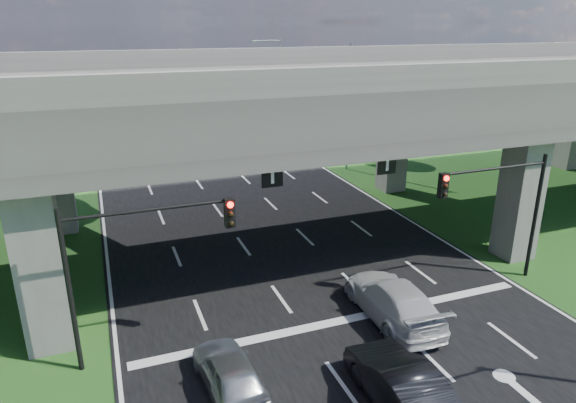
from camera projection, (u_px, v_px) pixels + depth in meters
ground at (389, 372)px, 17.85m from camera, size 160.00×160.00×0.00m
road at (287, 256)px, 26.67m from camera, size 18.00×120.00×0.03m
overpass at (273, 98)px, 25.82m from camera, size 80.00×15.00×10.00m
signal_right at (502, 199)px, 22.55m from camera, size 5.76×0.54×6.00m
signal_left at (134, 252)px, 17.34m from camera, size 5.76×0.54×6.00m
streetlight_far at (345, 98)px, 40.46m from camera, size 3.38×0.25×10.00m
streetlight_beyond at (277, 78)px, 54.59m from camera, size 3.38×0.25×10.00m
tree_left_near at (10, 127)px, 34.55m from camera, size 4.50×4.50×7.80m
tree_left_far at (42, 93)px, 48.90m from camera, size 4.80×4.80×8.32m
tree_right_near at (354, 106)px, 45.43m from camera, size 4.20×4.20×7.28m
tree_right_mid at (343, 96)px, 53.60m from camera, size 3.91×3.90×6.76m
tree_right_far at (281, 83)px, 59.11m from camera, size 4.50×4.50×7.80m
car_silver at (230, 372)px, 16.70m from camera, size 1.96×4.29×1.43m
car_dark at (402, 387)px, 15.85m from camera, size 1.92×5.08×1.66m
car_white at (393, 300)px, 20.87m from camera, size 2.56×5.75×1.64m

